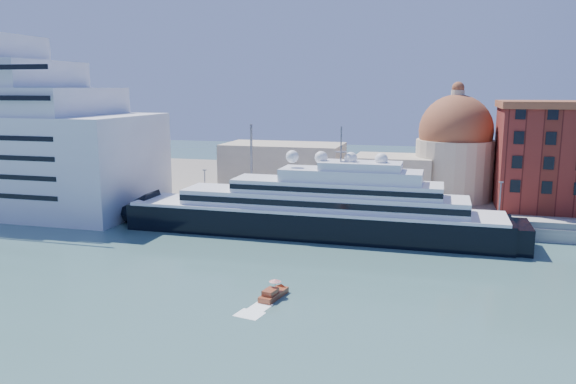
% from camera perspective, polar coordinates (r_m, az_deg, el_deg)
% --- Properties ---
extents(ground, '(400.00, 400.00, 0.00)m').
position_cam_1_polar(ground, '(86.16, 1.89, -8.40)').
color(ground, '#37605F').
rests_on(ground, ground).
extents(quay, '(180.00, 10.00, 2.50)m').
position_cam_1_polar(quay, '(117.93, 5.74, -2.61)').
color(quay, gray).
rests_on(quay, ground).
extents(land, '(260.00, 72.00, 2.00)m').
position_cam_1_polar(land, '(157.78, 8.23, 0.57)').
color(land, slate).
rests_on(land, ground).
extents(quay_fence, '(180.00, 0.10, 1.20)m').
position_cam_1_polar(quay_fence, '(113.19, 5.37, -2.20)').
color(quay_fence, slate).
rests_on(quay_fence, quay).
extents(superyacht, '(82.12, 11.39, 24.54)m').
position_cam_1_polar(superyacht, '(108.11, 1.19, -2.15)').
color(superyacht, black).
rests_on(superyacht, ground).
extents(service_barge, '(11.72, 6.36, 2.51)m').
position_cam_1_polar(service_barge, '(127.18, -19.83, -2.47)').
color(service_barge, white).
rests_on(service_barge, ground).
extents(water_taxi, '(2.89, 5.79, 2.63)m').
position_cam_1_polar(water_taxi, '(76.90, -1.52, -10.27)').
color(water_taxi, maroon).
rests_on(water_taxi, ground).
extents(church, '(66.00, 18.00, 25.50)m').
position_cam_1_polar(church, '(138.65, 10.06, 3.30)').
color(church, beige).
rests_on(church, land).
extents(lamp_posts, '(120.80, 2.40, 18.00)m').
position_cam_1_polar(lamp_posts, '(117.34, -0.44, 1.65)').
color(lamp_posts, slate).
rests_on(lamp_posts, quay).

